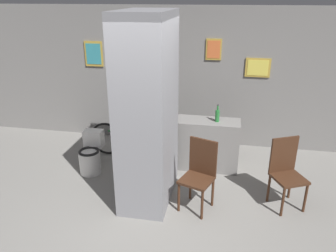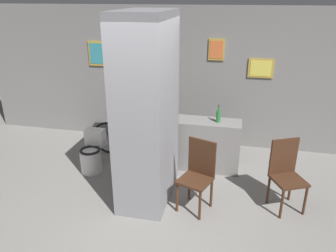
# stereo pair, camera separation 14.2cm
# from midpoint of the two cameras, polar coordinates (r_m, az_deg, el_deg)

# --- Properties ---
(ground_plane) EXTENTS (14.00, 14.00, 0.00)m
(ground_plane) POSITION_cam_midpoint_polar(r_m,az_deg,el_deg) (4.52, -5.44, -15.90)
(ground_plane) COLOR gray
(wall_back) EXTENTS (8.00, 0.09, 2.60)m
(wall_back) POSITION_cam_midpoint_polar(r_m,az_deg,el_deg) (6.31, 0.67, 8.53)
(wall_back) COLOR gray
(wall_back) RESTS_ON ground_plane
(pillar_center) EXTENTS (0.67, 1.21, 2.60)m
(pillar_center) POSITION_cam_midpoint_polar(r_m,az_deg,el_deg) (4.42, -4.44, 2.48)
(pillar_center) COLOR gray
(pillar_center) RESTS_ON ground_plane
(counter_shelf) EXTENTS (1.35, 0.44, 0.85)m
(counter_shelf) POSITION_cam_midpoint_polar(r_m,az_deg,el_deg) (5.55, 4.53, -3.07)
(counter_shelf) COLOR gray
(counter_shelf) RESTS_ON ground_plane
(toilet) EXTENTS (0.35, 0.51, 0.67)m
(toilet) POSITION_cam_midpoint_polar(r_m,az_deg,el_deg) (5.60, -13.99, -4.98)
(toilet) COLOR white
(toilet) RESTS_ON ground_plane
(chair_near_pillar) EXTENTS (0.51, 0.51, 0.98)m
(chair_near_pillar) POSITION_cam_midpoint_polar(r_m,az_deg,el_deg) (4.49, 4.56, -8.01)
(chair_near_pillar) COLOR #422616
(chair_near_pillar) RESTS_ON ground_plane
(chair_by_doorway) EXTENTS (0.54, 0.54, 0.98)m
(chair_by_doorway) POSITION_cam_midpoint_polar(r_m,az_deg,el_deg) (4.78, 19.09, -7.30)
(chair_by_doorway) COLOR #422616
(chair_by_doorway) RESTS_ON ground_plane
(bicycle) EXTENTS (1.71, 0.42, 0.67)m
(bicycle) POSITION_cam_midpoint_polar(r_m,az_deg,el_deg) (5.94, -6.38, -2.48)
(bicycle) COLOR black
(bicycle) RESTS_ON ground_plane
(bottle_tall) EXTENTS (0.07, 0.07, 0.29)m
(bottle_tall) POSITION_cam_midpoint_polar(r_m,az_deg,el_deg) (5.31, 7.83, 1.86)
(bottle_tall) COLOR #267233
(bottle_tall) RESTS_ON counter_shelf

